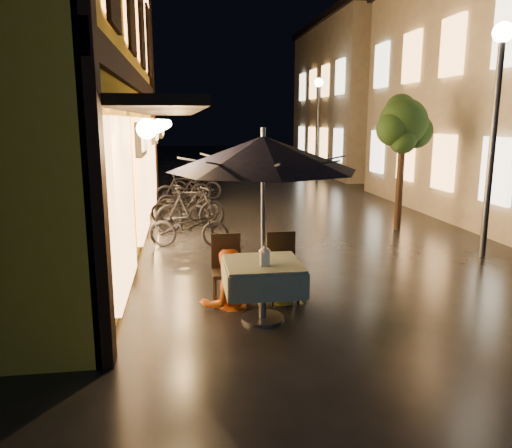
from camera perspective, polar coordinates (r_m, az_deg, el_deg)
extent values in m
plane|color=black|center=(7.42, 12.90, -8.62)|extent=(90.00, 90.00, 0.00)
cube|color=yellow|center=(10.96, -26.04, 15.62)|extent=(4.50, 11.00, 7.00)
cube|color=black|center=(10.52, -13.58, 15.57)|extent=(0.12, 11.00, 0.35)
cube|color=black|center=(10.47, -10.24, 12.71)|extent=(1.20, 10.50, 0.12)
cube|color=#ECA159|center=(12.16, -13.09, 21.21)|extent=(0.10, 0.90, 1.50)
cube|color=#ECA159|center=(14.63, -12.29, 19.59)|extent=(0.10, 0.90, 1.50)
cube|color=#ECA159|center=(7.10, -15.02, 2.08)|extent=(0.10, 2.20, 2.40)
cube|color=#ECA159|center=(10.56, -12.92, 5.25)|extent=(0.10, 2.20, 2.40)
cube|color=#ECA159|center=(14.03, -11.85, 6.84)|extent=(0.10, 2.20, 2.40)
cube|color=#ECA159|center=(11.72, 25.80, 5.49)|extent=(0.10, 1.00, 1.40)
cube|color=#ECA159|center=(11.81, 27.08, 19.10)|extent=(0.10, 1.00, 1.40)
cube|color=#ECA159|center=(13.59, 20.63, 6.62)|extent=(0.10, 1.00, 1.40)
cube|color=#ECA159|center=(13.66, 21.52, 18.37)|extent=(0.10, 1.00, 1.40)
cube|color=#ECA159|center=(15.55, 16.72, 7.43)|extent=(0.10, 1.00, 1.40)
cube|color=#ECA159|center=(15.61, 17.36, 17.72)|extent=(0.10, 1.00, 1.40)
cube|color=#ECA159|center=(17.56, 13.69, 8.04)|extent=(0.10, 1.00, 1.40)
cube|color=#ECA159|center=(17.62, 14.15, 17.15)|extent=(0.10, 1.00, 1.40)
cube|color=#BDB392|center=(26.48, 14.46, 13.48)|extent=(7.00, 10.00, 7.00)
cube|color=black|center=(26.86, 14.89, 21.28)|extent=(7.30, 10.30, 0.30)
cube|color=#ECA159|center=(21.70, 9.33, 8.86)|extent=(0.10, 1.00, 1.40)
cube|color=#ECA159|center=(21.75, 9.58, 16.25)|extent=(0.10, 1.00, 1.40)
cube|color=#ECA159|center=(23.80, 7.71, 9.16)|extent=(0.10, 1.00, 1.40)
cube|color=#ECA159|center=(23.85, 7.90, 15.89)|extent=(0.10, 1.00, 1.40)
cube|color=#ECA159|center=(25.92, 6.36, 9.40)|extent=(0.10, 1.00, 1.40)
cube|color=#ECA159|center=(25.96, 6.50, 15.58)|extent=(0.10, 1.00, 1.40)
cube|color=#ECA159|center=(28.06, 5.21, 9.60)|extent=(0.10, 1.00, 1.40)
cube|color=#ECA159|center=(28.09, 5.32, 15.31)|extent=(0.10, 1.00, 1.40)
cylinder|color=black|center=(12.14, 16.10, 4.47)|extent=(0.16, 0.16, 2.20)
sphere|color=black|center=(12.05, 16.48, 11.09)|extent=(1.10, 1.10, 1.10)
sphere|color=black|center=(12.29, 17.74, 10.08)|extent=(0.80, 0.80, 0.80)
sphere|color=black|center=(11.79, 15.40, 10.41)|extent=(0.76, 0.76, 0.76)
sphere|color=black|center=(12.35, 16.19, 12.50)|extent=(0.70, 0.70, 0.70)
sphere|color=black|center=(11.79, 16.43, 9.14)|extent=(0.60, 0.60, 0.60)
cylinder|color=#59595E|center=(10.16, 25.35, 7.58)|extent=(0.12, 0.12, 4.00)
sphere|color=beige|center=(10.26, 26.41, 19.04)|extent=(0.36, 0.36, 0.36)
cylinder|color=#59595E|center=(21.22, 7.05, 10.22)|extent=(0.12, 0.12, 4.00)
sphere|color=beige|center=(21.27, 7.20, 15.75)|extent=(0.36, 0.36, 0.36)
cylinder|color=#59595E|center=(6.49, 0.78, -7.93)|extent=(0.10, 0.10, 0.72)
cylinder|color=#59595E|center=(6.61, 0.77, -10.70)|extent=(0.56, 0.56, 0.04)
cube|color=#355F3C|center=(6.37, 0.79, -4.62)|extent=(0.95, 0.95, 0.06)
cube|color=#355F3C|center=(6.50, 4.94, -5.83)|extent=(0.04, 0.95, 0.33)
cube|color=#355F3C|center=(6.36, -3.47, -6.22)|extent=(0.04, 0.95, 0.33)
cube|color=#355F3C|center=(6.86, 0.15, -4.83)|extent=(0.95, 0.04, 0.33)
cube|color=#355F3C|center=(5.97, 1.52, -7.41)|extent=(0.95, 0.04, 0.33)
cylinder|color=#59595E|center=(6.26, 0.80, -1.11)|extent=(0.05, 0.05, 2.30)
cone|color=black|center=(6.12, 0.83, 8.06)|extent=(2.37, 2.37, 0.43)
cylinder|color=#59595E|center=(6.11, 0.83, 10.40)|extent=(0.06, 0.06, 0.12)
cube|color=black|center=(7.02, -3.31, -5.61)|extent=(0.42, 0.42, 0.05)
cube|color=black|center=(7.14, -3.47, -3.25)|extent=(0.42, 0.04, 0.55)
cylinder|color=black|center=(6.92, -4.65, -7.97)|extent=(0.04, 0.04, 0.43)
cylinder|color=black|center=(6.94, -1.65, -7.85)|extent=(0.04, 0.04, 0.43)
cylinder|color=black|center=(7.25, -4.84, -7.02)|extent=(0.04, 0.04, 0.43)
cylinder|color=black|center=(7.28, -1.99, -6.90)|extent=(0.04, 0.04, 0.43)
cube|color=black|center=(7.13, 3.14, -5.33)|extent=(0.42, 0.42, 0.05)
cube|color=black|center=(7.24, 2.86, -3.01)|extent=(0.42, 0.04, 0.55)
cylinder|color=black|center=(7.01, 1.95, -7.67)|extent=(0.04, 0.04, 0.43)
cylinder|color=black|center=(7.08, 4.85, -7.50)|extent=(0.04, 0.04, 0.43)
cylinder|color=black|center=(7.34, 1.45, -6.74)|extent=(0.04, 0.04, 0.43)
cylinder|color=black|center=(7.41, 4.21, -6.60)|extent=(0.04, 0.04, 0.43)
cube|color=white|center=(6.20, 1.01, -3.93)|extent=(0.11, 0.11, 0.18)
cube|color=#FFD88C|center=(6.20, 1.00, -4.02)|extent=(0.07, 0.07, 0.12)
cone|color=white|center=(6.16, 1.01, -2.81)|extent=(0.16, 0.16, 0.07)
imported|color=orange|center=(6.87, -3.46, -3.01)|extent=(0.92, 0.81, 1.59)
imported|color=yellow|center=(7.01, 3.07, -3.44)|extent=(0.94, 0.57, 1.42)
imported|color=black|center=(10.23, -7.67, -0.29)|extent=(1.69, 0.84, 0.85)
imported|color=black|center=(11.72, -7.46, 1.74)|extent=(1.80, 1.08, 1.05)
imported|color=black|center=(12.50, -8.74, 1.75)|extent=(1.61, 1.04, 0.80)
imported|color=black|center=(12.66, -7.89, 2.28)|extent=(1.66, 0.80, 0.96)
imported|color=black|center=(14.20, -8.35, 2.98)|extent=(1.63, 1.05, 0.81)
imported|color=black|center=(15.10, -8.31, 3.96)|extent=(1.81, 0.95, 1.05)
imported|color=black|center=(16.60, -6.88, 4.47)|extent=(1.84, 1.23, 0.92)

